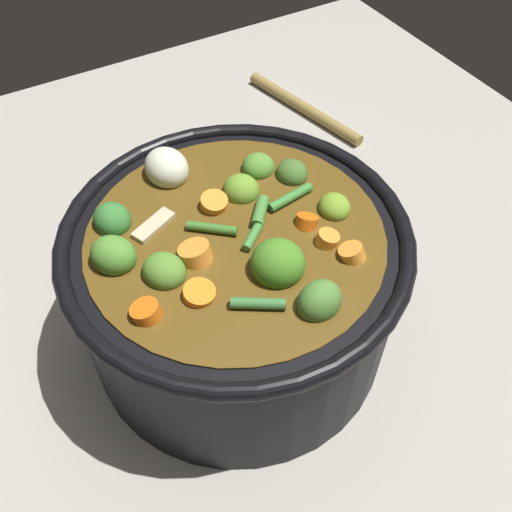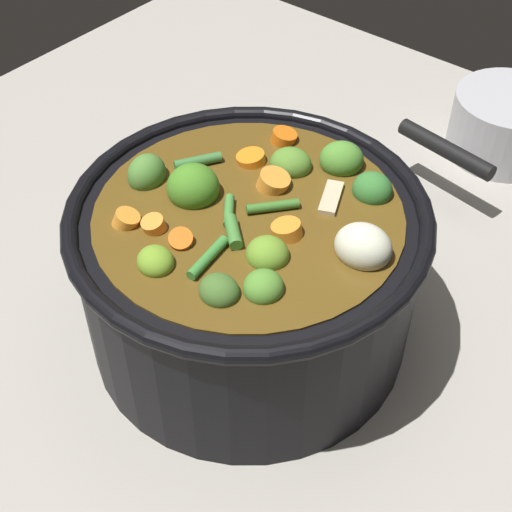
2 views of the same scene
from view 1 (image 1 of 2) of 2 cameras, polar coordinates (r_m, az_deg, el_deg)
ground_plane at (r=0.59m, az=-1.70°, el=-7.50°), size 1.10×1.10×0.00m
cooking_pot at (r=0.53m, az=-1.92°, el=-2.73°), size 0.30×0.30×0.17m
wooden_spoon at (r=0.82m, az=1.49°, el=12.93°), size 0.19×0.21×0.02m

